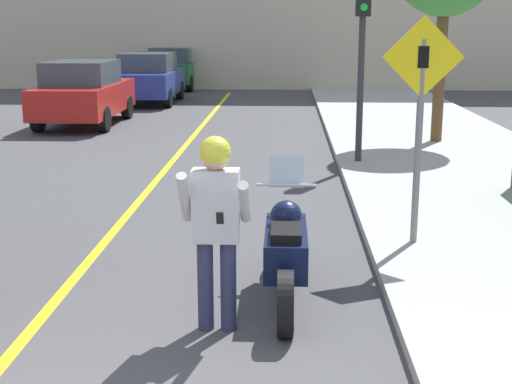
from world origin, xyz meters
The scene contains 8 objects.
road_center_line centered at (-0.60, 6.00, 0.00)m, with size 0.12×36.00×0.01m.
motorcycle centered at (1.63, 2.86, 0.49)m, with size 0.62×2.31×1.27m.
person_biker centered at (1.03, 2.08, 1.05)m, with size 0.59×0.47×1.72m.
crossing_sign centered at (3.13, 4.37, 1.68)m, with size 0.91×0.08×2.59m.
traffic_light centered at (2.97, 9.44, 2.49)m, with size 0.26×0.30×3.39m.
parked_car_red centered at (-3.72, 14.86, 0.86)m, with size 1.88×4.20×1.68m.
parked_car_blue centered at (-2.99, 20.17, 0.86)m, with size 1.88×4.20×1.68m.
parked_car_green centered at (-3.05, 25.68, 0.86)m, with size 1.88×4.20×1.68m.
Camera 1 is at (1.63, -3.73, 2.62)m, focal length 50.00 mm.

